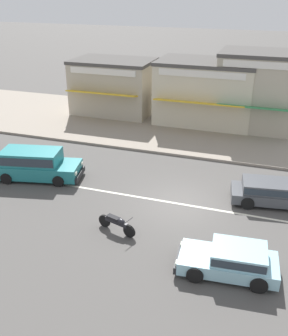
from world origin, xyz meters
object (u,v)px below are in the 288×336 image
at_px(minivan_teal_3, 35,163).
at_px(motorcycle_0, 117,223).
at_px(hatchback_dark_grey_2, 271,192).
at_px(shopfront_corner_warung, 205,91).
at_px(hatchback_pale_blue_4, 232,259).
at_px(shopfront_far_kios, 257,90).
at_px(shopfront_mid_block, 114,86).

distance_m(minivan_teal_3, motorcycle_0, 6.91).
bearing_deg(hatchback_dark_grey_2, shopfront_corner_warung, 115.91).
xyz_separation_m(hatchback_pale_blue_4, shopfront_far_kios, (-0.52, 16.35, 2.18)).
height_order(hatchback_pale_blue_4, motorcycle_0, hatchback_pale_blue_4).
relative_size(shopfront_corner_warung, shopfront_mid_block, 1.14).
distance_m(minivan_teal_3, shopfront_far_kios, 15.91).
xyz_separation_m(hatchback_dark_grey_2, shopfront_corner_warung, (-5.21, 10.73, 1.79)).
distance_m(minivan_teal_3, hatchback_pale_blue_4, 11.74).
relative_size(hatchback_pale_blue_4, shopfront_mid_block, 0.60).
xyz_separation_m(minivan_teal_3, shopfront_mid_block, (-0.44, 12.00, 1.36)).
bearing_deg(hatchback_pale_blue_4, shopfront_far_kios, 91.81).
height_order(shopfront_mid_block, shopfront_far_kios, shopfront_far_kios).
bearing_deg(shopfront_mid_block, hatchback_dark_grey_2, -40.98).
relative_size(hatchback_dark_grey_2, shopfront_mid_block, 0.68).
xyz_separation_m(minivan_teal_3, hatchback_pale_blue_4, (10.88, -4.42, -0.26)).
xyz_separation_m(hatchback_dark_grey_2, shopfront_mid_block, (-12.41, 10.78, 1.62)).
relative_size(minivan_teal_3, shopfront_far_kios, 0.90).
bearing_deg(shopfront_mid_block, motorcycle_0, -67.11).
distance_m(shopfront_mid_block, shopfront_far_kios, 10.82).
bearing_deg(hatchback_pale_blue_4, shopfront_mid_block, 124.57).
height_order(shopfront_corner_warung, shopfront_far_kios, shopfront_far_kios).
bearing_deg(minivan_teal_3, motorcycle_0, -28.94).
height_order(minivan_teal_3, shopfront_mid_block, shopfront_mid_block).
bearing_deg(hatchback_dark_grey_2, shopfront_far_kios, 98.56).
height_order(hatchback_dark_grey_2, shopfront_corner_warung, shopfront_corner_warung).
bearing_deg(shopfront_mid_block, hatchback_pale_blue_4, -55.43).
height_order(motorcycle_0, shopfront_mid_block, shopfront_mid_block).
bearing_deg(motorcycle_0, hatchback_dark_grey_2, 37.51).
xyz_separation_m(shopfront_corner_warung, shopfront_far_kios, (3.60, -0.02, 0.40)).
distance_m(motorcycle_0, shopfront_far_kios, 16.04).
bearing_deg(hatchback_dark_grey_2, motorcycle_0, -142.49).
height_order(motorcycle_0, shopfront_corner_warung, shopfront_corner_warung).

